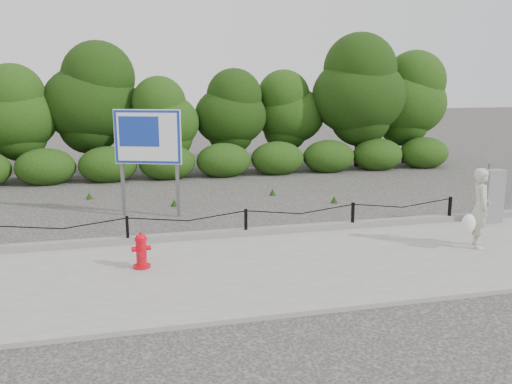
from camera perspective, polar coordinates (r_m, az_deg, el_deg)
The scene contains 9 objects.
ground at distance 11.84m, azimuth -1.07°, elevation -5.00°, with size 90.00×90.00×0.00m, color #2D2B28.
sidewalk at distance 9.99m, azimuth 1.55°, elevation -8.03°, with size 14.00×4.00×0.08m, color gray.
curb at distance 11.85m, azimuth -1.13°, elevation -4.24°, with size 14.00×0.22×0.14m, color slate.
chain_barrier at distance 11.72m, azimuth -1.08°, elevation -2.87°, with size 10.06×0.06×0.60m.
treeline at distance 20.29m, azimuth -4.39°, elevation 9.43°, with size 20.47×3.88×5.01m.
fire_hydrant at distance 10.02m, azimuth -11.98°, elevation -6.09°, with size 0.35×0.37×0.66m.
pedestrian at distance 11.74m, azimuth 22.47°, elevation -1.67°, with size 0.79×0.70×1.62m.
utility_cabinet at distance 13.94m, azimuth 23.61°, elevation -0.40°, with size 0.49×0.36×1.39m.
advertising_sign at distance 13.69m, azimuth -11.34°, elevation 5.21°, with size 1.60×0.66×2.70m.
Camera 1 is at (-2.55, -11.04, 3.45)m, focal length 38.00 mm.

